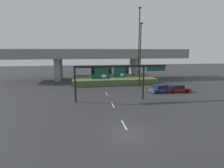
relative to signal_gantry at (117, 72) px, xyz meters
The scene contains 10 objects.
ground_plane 11.70m from the signal_gantry, 95.24° to the right, with size 160.00×160.00×0.00m, color #2D2D30.
lane_markings 6.22m from the signal_gantry, 102.90° to the left, with size 0.14×29.43×0.01m.
signal_gantry is the anchor object (origin of this frame).
speed_limit_sign 5.31m from the signal_gantry, 19.23° to the right, with size 0.60×0.11×2.43m.
highway_light_pole_near 16.89m from the signal_gantry, 60.72° to the left, with size 0.70×0.36×17.16m.
highway_light_pole_far 11.69m from the signal_gantry, 54.10° to the left, with size 0.70×0.36×13.07m.
overpass_bridge 21.60m from the signal_gantry, 92.64° to the left, with size 48.67×7.36×7.99m.
grass_embankment 16.25m from the signal_gantry, 82.47° to the left, with size 19.03×9.72×1.32m.
parked_sedan_near_right 10.62m from the signal_gantry, 23.32° to the left, with size 4.49×2.45×1.39m.
parked_sedan_mid_right 13.22m from the signal_gantry, 16.50° to the left, with size 4.46×1.86×1.38m.
Camera 1 is at (-4.01, -14.91, 7.53)m, focal length 28.00 mm.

